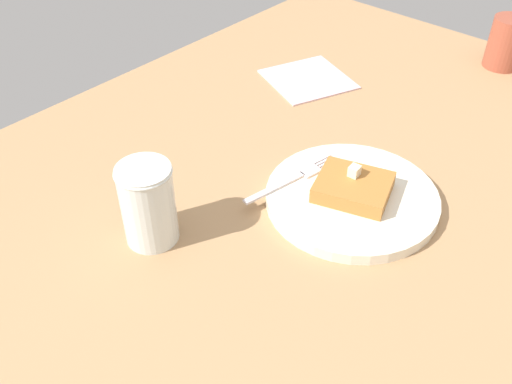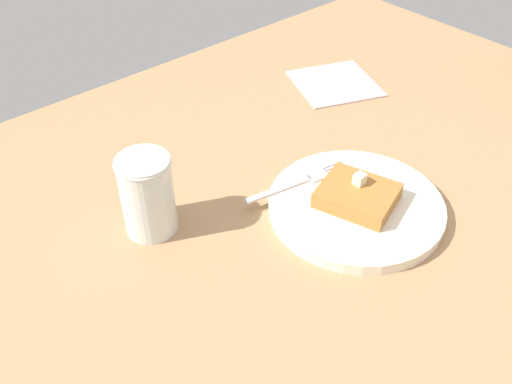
{
  "view_description": "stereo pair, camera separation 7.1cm",
  "coord_description": "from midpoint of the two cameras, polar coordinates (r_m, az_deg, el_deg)",
  "views": [
    {
      "loc": [
        -51.98,
        -20.66,
        52.52
      ],
      "look_at": [
        -10.91,
        15.76,
        6.84
      ],
      "focal_mm": 40.0,
      "sensor_mm": 36.0,
      "label": 1
    },
    {
      "loc": [
        -46.91,
        -25.68,
        52.52
      ],
      "look_at": [
        -10.91,
        15.76,
        6.84
      ],
      "focal_mm": 40.0,
      "sensor_mm": 36.0,
      "label": 2
    }
  ],
  "objects": [
    {
      "name": "plate",
      "position": [
        0.77,
        7.04,
        -0.57
      ],
      "size": [
        23.08,
        23.08,
        1.58
      ],
      "color": "silver",
      "rests_on": "table_surface"
    },
    {
      "name": "coffee_mug",
      "position": [
        1.16,
        22.19,
        13.66
      ],
      "size": [
        9.54,
        6.55,
        9.26
      ],
      "color": "#9E4833",
      "rests_on": "table_surface"
    },
    {
      "name": "table_surface",
      "position": [
        0.75,
        11.95,
        -4.57
      ],
      "size": [
        120.08,
        120.08,
        2.34
      ],
      "primitive_type": "cube",
      "color": "#A87F55",
      "rests_on": "ground"
    },
    {
      "name": "napkin",
      "position": [
        1.05,
        3.25,
        11.13
      ],
      "size": [
        17.89,
        17.96,
        0.3
      ],
      "primitive_type": "cube",
      "rotation": [
        0.0,
        0.0,
        -0.39
      ],
      "color": "beige",
      "rests_on": "table_surface"
    },
    {
      "name": "toast_slice_center",
      "position": [
        0.76,
        7.14,
        0.44
      ],
      "size": [
        10.68,
        11.55,
        2.17
      ],
      "primitive_type": "cube",
      "rotation": [
        0.0,
        0.0,
        0.32
      ],
      "color": "#AE6F31",
      "rests_on": "plate"
    },
    {
      "name": "butter_pat_primary",
      "position": [
        0.75,
        7.16,
        1.99
      ],
      "size": [
        1.56,
        1.43,
        1.45
      ],
      "primitive_type": "cube",
      "rotation": [
        0.0,
        0.0,
        0.08
      ],
      "color": "#F8EBC5",
      "rests_on": "toast_slice_center"
    },
    {
      "name": "syrup_jar",
      "position": [
        0.7,
        -13.6,
        -1.44
      ],
      "size": [
        6.84,
        6.84,
        10.74
      ],
      "color": "#582D08",
      "rests_on": "table_surface"
    },
    {
      "name": "fork",
      "position": [
        0.78,
        1.57,
        1.45
      ],
      "size": [
        15.98,
        4.46,
        0.36
      ],
      "color": "silver",
      "rests_on": "plate"
    }
  ]
}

